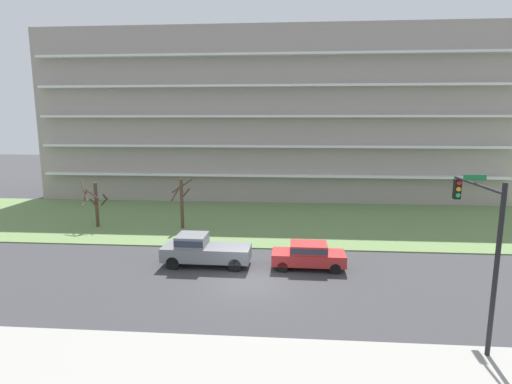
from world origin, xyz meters
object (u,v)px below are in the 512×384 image
pickup_gray_near_left (203,249)px  sedan_red_center_left (308,254)px  traffic_signal_mast (481,233)px  tree_far_left (95,203)px  tree_left (182,201)px

pickup_gray_near_left → sedan_red_center_left: pickup_gray_near_left is taller
traffic_signal_mast → tree_far_left: bearing=146.0°
tree_far_left → tree_left: size_ratio=0.93×
tree_far_left → sedan_red_center_left: bearing=-25.4°
tree_left → traffic_signal_mast: traffic_signal_mast is taller
pickup_gray_near_left → traffic_signal_mast: size_ratio=0.81×
tree_far_left → pickup_gray_near_left: bearing=-37.3°
tree_far_left → pickup_gray_near_left: tree_far_left is taller
pickup_gray_near_left → sedan_red_center_left: 6.49m
tree_left → pickup_gray_near_left: (3.51, -8.48, -1.29)m
pickup_gray_near_left → sedan_red_center_left: (6.49, -0.00, -0.14)m
tree_far_left → tree_left: tree_left is taller
tree_far_left → traffic_signal_mast: 28.45m
tree_far_left → sedan_red_center_left: 19.07m
tree_left → traffic_signal_mast: size_ratio=0.62×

